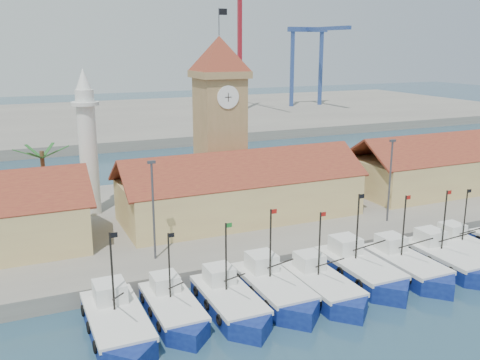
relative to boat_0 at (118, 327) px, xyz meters
name	(u,v)px	position (x,y,z in m)	size (l,w,h in m)	color
ground	(342,305)	(17.34, -2.51, -0.83)	(400.00, 400.00, 0.00)	#1E3D52
quay	(227,213)	(17.34, 21.49, -0.08)	(140.00, 32.00, 1.50)	gray
terminal	(101,120)	(17.34, 107.49, 0.17)	(240.00, 80.00, 2.00)	gray
boat_0	(118,327)	(0.00, 0.00, 0.00)	(3.86, 10.57, 8.00)	#0B1657
boat_1	(174,311)	(4.37, 0.77, -0.10)	(3.40, 9.31, 7.05)	#0B1657
boat_2	(231,304)	(8.70, -0.02, -0.05)	(3.61, 9.89, 7.49)	#0B1657
boat_3	(275,291)	(12.85, 0.53, -0.01)	(3.81, 10.45, 7.90)	#0B1657
boat_4	(324,288)	(16.81, -0.55, -0.06)	(3.59, 9.85, 7.45)	#0B1657
boat_5	(362,272)	(21.55, 0.73, 0.01)	(3.91, 10.72, 8.11)	#0B1657
boat_6	(408,268)	(25.93, -0.14, -0.03)	(3.71, 10.17, 7.70)	#0B1657
boat_7	(448,261)	(30.44, -0.42, -0.03)	(3.73, 10.21, 7.72)	#0B1657
boat_8	(468,250)	(34.29, 0.84, -0.09)	(3.42, 9.36, 7.08)	#0B1657
hall_center	(241,195)	(17.34, 17.49, 3.16)	(27.04, 10.13, 7.61)	#D4BF74
hall_right	(457,169)	(49.34, 17.49, 3.16)	(31.20, 10.13, 7.61)	#D4BF74
clock_tower	(220,117)	(17.34, 23.48, 11.13)	(5.80, 5.80, 22.70)	#A48054
minaret	(88,142)	(2.34, 25.49, 8.90)	(3.00, 3.00, 16.30)	silver
palm_tree	(44,181)	(-2.66, 23.49, 5.42)	(5.60, 5.03, 8.39)	brown
lamp_posts	(279,190)	(17.84, 9.49, 5.65)	(80.70, 0.25, 9.03)	#3F3F44
crane_red_right	(242,29)	(55.01, 101.06, 23.48)	(1.00, 32.46, 40.21)	maroon
gantry	(313,45)	(79.34, 104.14, 19.21)	(13.00, 22.00, 23.20)	#2D478B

